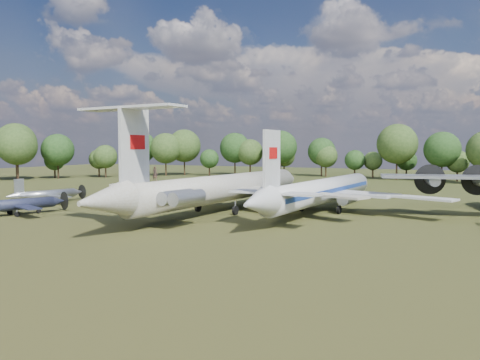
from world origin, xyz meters
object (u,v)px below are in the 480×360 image
at_px(small_prop_northwest, 47,197).
at_px(person_on_il62, 155,174).
at_px(il62_airliner, 224,193).
at_px(small_prop_west, 16,207).
at_px(tu104_jet, 323,195).

bearing_deg(small_prop_northwest, person_on_il62, -6.21).
bearing_deg(il62_airliner, small_prop_northwest, -168.83).
xyz_separation_m(small_prop_west, person_on_il62, (22.61, 0.69, 5.09)).
xyz_separation_m(il62_airliner, tu104_jet, (12.97, 5.87, -0.30)).
bearing_deg(small_prop_northwest, small_prop_west, -43.53).
relative_size(tu104_jet, small_prop_northwest, 3.26).
xyz_separation_m(il62_airliner, person_on_il62, (-1.39, -14.93, 3.55)).
relative_size(il62_airliner, small_prop_west, 3.54).
bearing_deg(tu104_jet, il62_airliner, -150.39).
xyz_separation_m(small_prop_west, small_prop_northwest, (-7.60, 12.39, -0.06)).
distance_m(tu104_jet, person_on_il62, 25.56).
bearing_deg(person_on_il62, small_prop_northwest, -34.32).
relative_size(small_prop_west, small_prop_northwest, 1.06).
bearing_deg(small_prop_west, il62_airliner, 53.56).
xyz_separation_m(tu104_jet, person_on_il62, (-14.36, -20.80, 3.84)).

